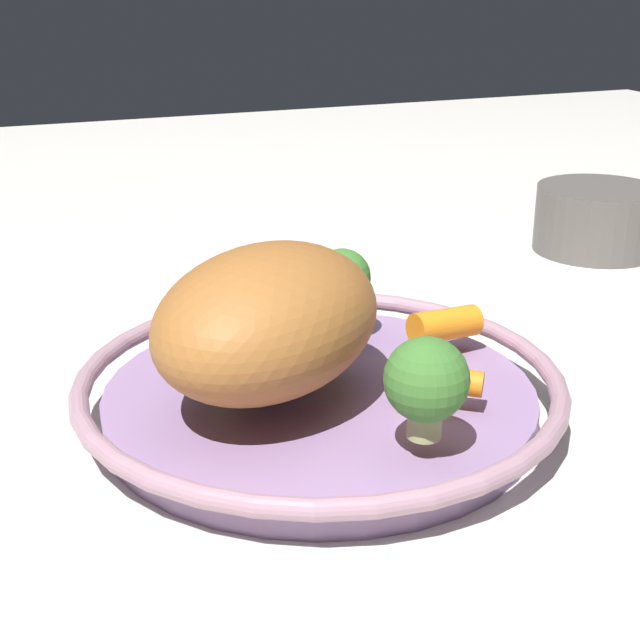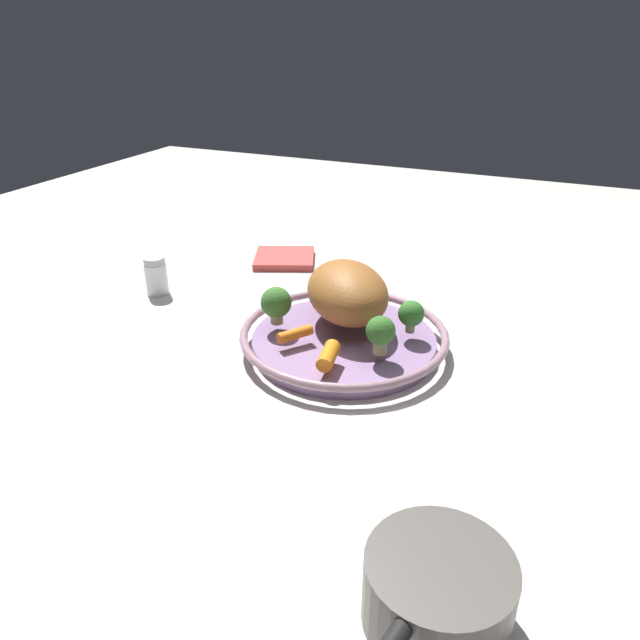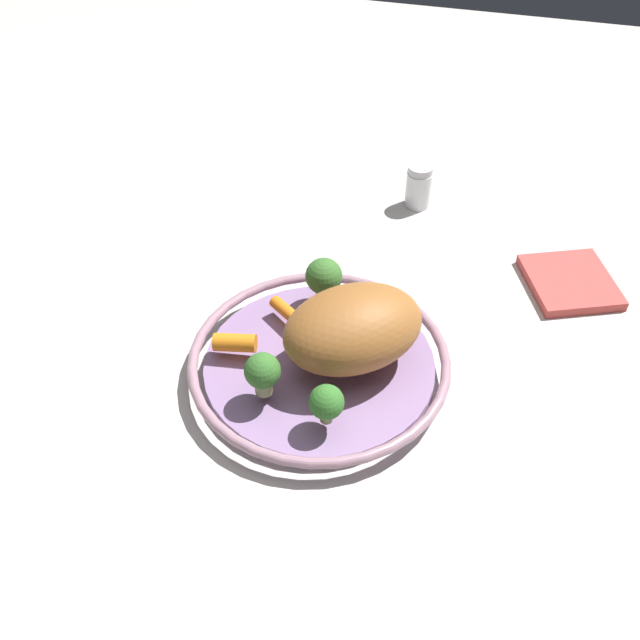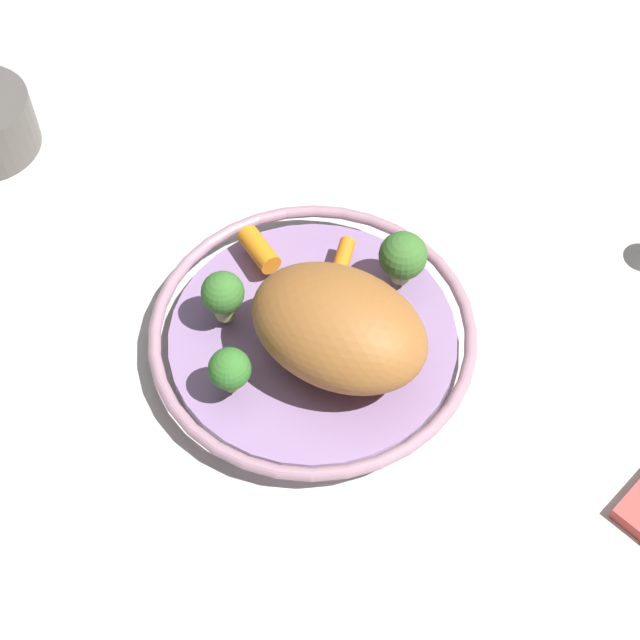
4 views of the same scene
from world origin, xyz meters
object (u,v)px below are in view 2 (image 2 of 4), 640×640
Objects in this scene: roast_chicken_piece at (347,292)px; broccoli_floret_mid at (411,314)px; baby_carrot_center at (328,356)px; salt_shaker at (156,276)px; saucepan at (437,592)px; broccoli_floret_small at (381,332)px; dish_towel at (284,258)px; serving_bowl at (344,339)px; broccoli_floret_edge at (276,303)px; baby_carrot_right at (295,334)px.

broccoli_floret_mid is at bearing 87.50° from roast_chicken_piece.
baby_carrot_center is 0.72× the size of salt_shaker.
broccoli_floret_small is at bearing -154.47° from saucepan.
dish_towel is at bearing -127.17° from broccoli_floret_mid.
serving_bowl is 0.10m from baby_carrot_center.
serving_bowl is at bearing 101.95° from broccoli_floret_edge.
serving_bowl is 0.39m from salt_shaker.
broccoli_floret_mid is 0.71× the size of salt_shaker.
salt_shaker reaches higher than serving_bowl.
dish_towel is (-0.31, -0.15, -0.06)m from broccoli_floret_edge.
serving_bowl reaches higher than dish_towel.
broccoli_floret_edge reaches higher than broccoli_floret_small.
baby_carrot_center is 0.95× the size of baby_carrot_right.
roast_chicken_piece reaches higher than broccoli_floret_small.
salt_shaker is (-0.10, -0.46, -0.03)m from broccoli_floret_small.
saucepan reaches higher than baby_carrot_center.
roast_chicken_piece is (-0.04, -0.01, 0.06)m from serving_bowl.
broccoli_floret_mid is (-0.09, 0.15, 0.02)m from baby_carrot_right.
roast_chicken_piece is 0.14m from baby_carrot_center.
broccoli_floret_edge is 1.05× the size of broccoli_floret_small.
broccoli_floret_edge is 0.83× the size of salt_shaker.
broccoli_floret_mid is at bearing 165.02° from broccoli_floret_small.
roast_chicken_piece is 0.35m from dish_towel.
baby_carrot_right is at bearing -43.74° from serving_bowl.
baby_carrot_center reaches higher than serving_bowl.
salt_shaker is (-0.11, -0.33, -0.01)m from baby_carrot_right.
broccoli_floret_mid is 0.24× the size of saucepan.
broccoli_floret_small is (-0.05, 0.05, 0.02)m from baby_carrot_center.
baby_carrot_center is at bearing 58.88° from baby_carrot_right.
serving_bowl is 1.52× the size of saucepan.
roast_chicken_piece is 3.03× the size of broccoli_floret_small.
salt_shaker is at bearing -125.80° from saucepan.
serving_bowl is 2.62× the size of dish_towel.
baby_carrot_center reaches higher than dish_towel.
baby_carrot_center is 0.87× the size of broccoli_floret_edge.
roast_chicken_piece reaches higher than broccoli_floret_edge.
broccoli_floret_small is 0.08m from broccoli_floret_mid.
baby_carrot_center is 0.47m from dish_towel.
roast_chicken_piece reaches higher than salt_shaker.
baby_carrot_right is (0.09, -0.04, -0.04)m from roast_chicken_piece.
saucepan is at bearing 54.20° from salt_shaker.
salt_shaker reaches higher than saucepan.
broccoli_floret_edge is at bearing -57.32° from roast_chicken_piece.
roast_chicken_piece is at bearing -164.65° from serving_bowl.
roast_chicken_piece is 3.30× the size of baby_carrot_center.
dish_towel is (-0.25, -0.24, -0.07)m from roast_chicken_piece.
saucepan is at bearing 35.32° from dish_towel.
broccoli_floret_edge is at bearing -137.74° from saucepan.
broccoli_floret_mid is 0.43m from dish_towel.
dish_towel is at bearing -139.54° from serving_bowl.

